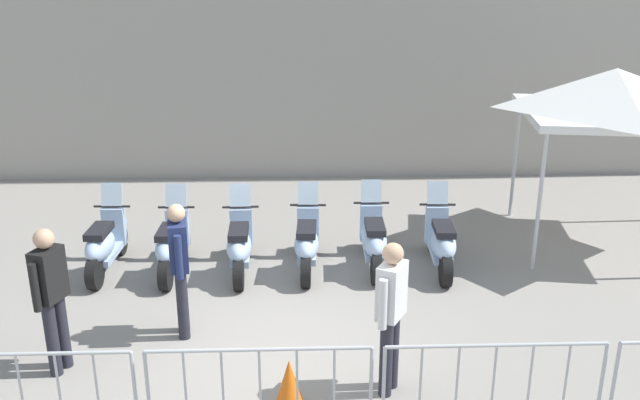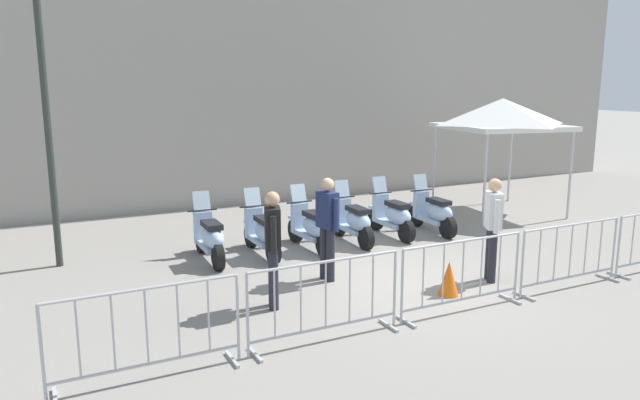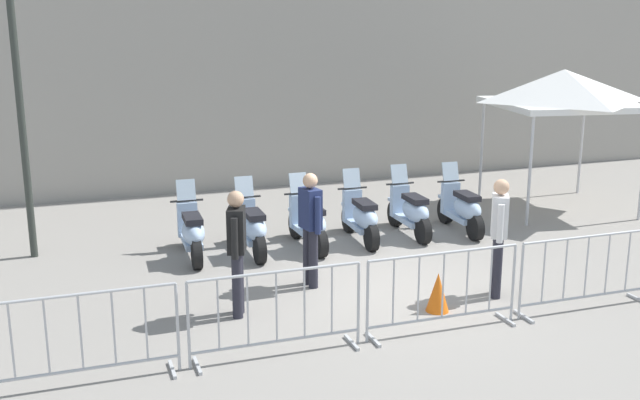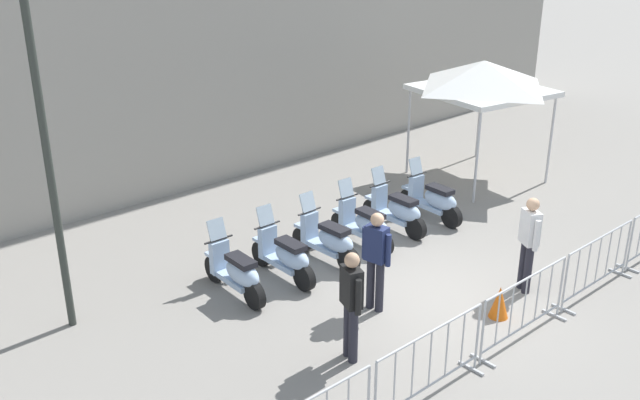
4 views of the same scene
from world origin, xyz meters
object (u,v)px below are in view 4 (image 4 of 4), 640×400
Objects in this scene: motorcycle_2 at (328,240)px; barrier_segment_1 at (430,365)px; motorcycle_5 at (433,200)px; barrier_segment_3 at (597,265)px; canopy_tent at (483,77)px; officer_near_row_end at (376,256)px; officer_by_barriers at (351,300)px; motorcycle_3 at (364,225)px; street_lamp at (43,127)px; officer_mid_plaza at (529,239)px; barrier_segment_2 at (524,309)px; motorcycle_0 at (236,272)px; traffic_cone at (499,302)px; motorcycle_1 at (285,256)px.

barrier_segment_1 is at bearing -104.48° from motorcycle_2.
barrier_segment_3 is at bearing -85.68° from motorcycle_5.
canopy_tent is at bearing 18.83° from motorcycle_2.
officer_near_row_end is 7.15m from canopy_tent.
officer_by_barriers reaches higher than barrier_segment_1.
street_lamp reaches higher than motorcycle_3.
street_lamp is at bearing 155.96° from officer_mid_plaza.
barrier_segment_2 is 2.20m from barrier_segment_3.
motorcycle_3 reaches higher than barrier_segment_1.
motorcycle_0 is 2.03m from motorcycle_2.
barrier_segment_2 is (1.11, -3.77, 0.07)m from motorcycle_2.
street_lamp is 5.41m from officer_near_row_end.
motorcycle_0 and motorcycle_5 have the same top height.
officer_by_barriers is (-4.41, -3.28, 0.53)m from motorcycle_5.
officer_near_row_end reaches higher than barrier_segment_1.
officer_near_row_end is 3.15× the size of traffic_cone.
motorcycle_3 is 3.99m from barrier_segment_2.
motorcycle_0 is 4.01m from barrier_segment_1.
motorcycle_1 is at bearing 112.91° from officer_near_row_end.
motorcycle_0 reaches higher than traffic_cone.
motorcycle_1 is 1.00× the size of officer_by_barriers.
motorcycle_0 is 8.17m from canopy_tent.
motorcycle_0 is 4.39m from traffic_cone.
canopy_tent is at bearing 42.12° from barrier_segment_1.
canopy_tent is at bearing 28.61° from motorcycle_5.
officer_near_row_end and officer_by_barriers have the same top height.
motorcycle_0 is 1.00× the size of motorcycle_5.
street_lamp reaches higher than officer_mid_plaza.
traffic_cone is at bearing -67.91° from motorcycle_2.
officer_by_barriers is at bearing -128.72° from motorcycle_3.
motorcycle_1 is at bearing -170.03° from motorcycle_3.
motorcycle_2 is 5.45m from street_lamp.
officer_mid_plaza is (3.35, 1.39, 0.46)m from barrier_segment_1.
canopy_tent reaches higher than officer_mid_plaza.
barrier_segment_1 is 1.21× the size of officer_by_barriers.
motorcycle_2 is at bearing -170.81° from motorcycle_5.
officer_near_row_end is at bearing 156.06° from barrier_segment_3.
motorcycle_5 reaches higher than barrier_segment_1.
motorcycle_5 reaches higher than barrier_segment_2.
motorcycle_0 is 6.19m from barrier_segment_3.
motorcycle_5 is 4.00m from traffic_cone.
motorcycle_1 is 4.04m from motorcycle_5.
street_lamp reaches higher than motorcycle_2.
officer_near_row_end is at bearing 161.08° from officer_mid_plaza.
motorcycle_3 is at bearing 51.28° from officer_by_barriers.
street_lamp is (-3.65, 0.50, 2.82)m from motorcycle_1.
motorcycle_3 is 1.00× the size of officer_by_barriers.
officer_by_barriers is (3.22, -3.16, -2.30)m from street_lamp.
motorcycle_1 reaches higher than barrier_segment_3.
officer_by_barriers is at bearing 158.85° from barrier_segment_2.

